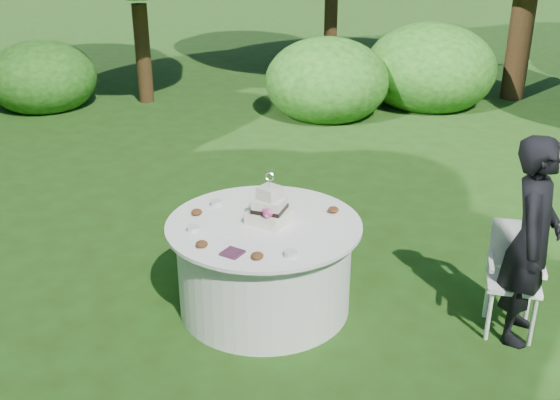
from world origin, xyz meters
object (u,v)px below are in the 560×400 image
at_px(cake, 270,209).
at_px(table, 264,265).
at_px(guest, 532,241).
at_px(chair, 514,269).
at_px(napkins, 232,253).

bearing_deg(cake, table, -130.47).
relative_size(guest, chair, 1.85).
xyz_separation_m(guest, cake, (-1.86, -0.65, 0.07)).
distance_m(guest, chair, 0.32).
relative_size(table, chair, 1.78).
distance_m(table, chair, 1.95).
xyz_separation_m(napkins, table, (-0.09, 0.56, -0.39)).
height_order(napkins, table, napkins).
height_order(table, cake, cake).
height_order(guest, cake, guest).
bearing_deg(chair, table, -157.04).
bearing_deg(guest, chair, 52.96).
xyz_separation_m(napkins, chair, (1.70, 1.32, -0.26)).
distance_m(cake, chair, 1.94).
height_order(guest, table, guest).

